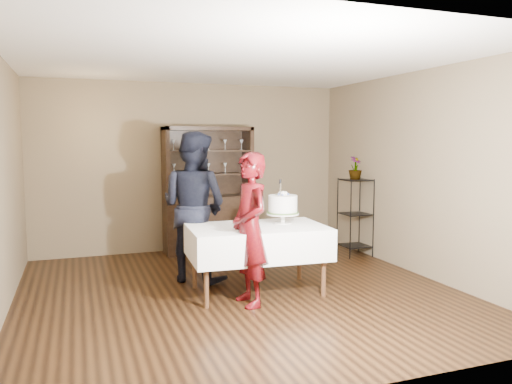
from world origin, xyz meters
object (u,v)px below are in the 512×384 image
plant_etagere (355,214)px  cake_table (257,242)px  china_hutch (208,210)px  potted_plant (355,168)px  woman (250,229)px  cake (283,206)px  man (194,207)px

plant_etagere → cake_table: plant_etagere is taller
china_hutch → potted_plant: size_ratio=5.63×
china_hutch → woman: size_ratio=1.20×
cake → cake_table: bearing=-167.7°
plant_etagere → cake: (-1.73, -1.20, 0.35)m
china_hutch → man: bearing=-110.5°
man → china_hutch: bearing=-63.5°
man → cake: bearing=-169.9°
potted_plant → cake_table: bearing=-148.6°
plant_etagere → potted_plant: (-0.03, -0.03, 0.71)m
plant_etagere → cake: cake is taller
cake_table → man: man is taller
man → plant_etagere: bearing=-122.3°
cake → china_hutch: bearing=98.8°
china_hutch → potted_plant: 2.42m
china_hutch → cake: (0.35, -2.25, 0.34)m
china_hutch → cake_table: bearing=-90.2°
plant_etagere → potted_plant: size_ratio=3.38×
china_hutch → man: 1.69m
cake → man: bearing=143.1°
plant_etagere → potted_plant: potted_plant is taller
china_hutch → plant_etagere: (2.08, -1.05, -0.01)m
woman → man: size_ratio=0.88×
man → cake: size_ratio=3.54×
potted_plant → cake: bearing=-145.3°
woman → potted_plant: size_ratio=4.69×
plant_etagere → woman: (-2.31, -1.65, 0.18)m
woman → cake: (0.58, 0.45, 0.17)m
china_hutch → cake: size_ratio=3.73×
china_hutch → cake: china_hutch is taller
cake_table → man: 1.02m
woman → cake: bearing=122.5°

